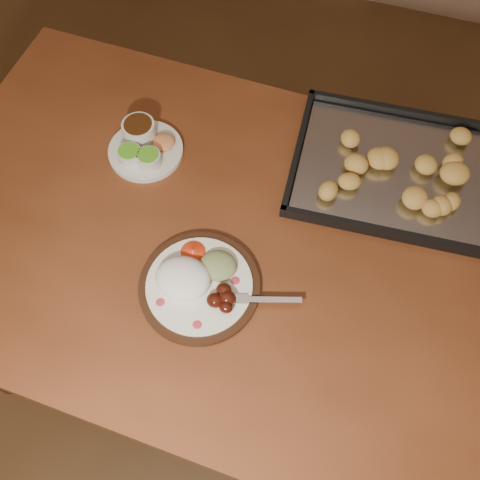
% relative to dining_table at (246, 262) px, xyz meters
% --- Properties ---
extents(ground, '(4.00, 4.00, 0.00)m').
position_rel_dining_table_xyz_m(ground, '(-0.30, -0.14, -0.65)').
color(ground, brown).
rests_on(ground, ground).
extents(dining_table, '(1.52, 0.94, 0.75)m').
position_rel_dining_table_xyz_m(dining_table, '(0.00, 0.00, 0.00)').
color(dining_table, brown).
rests_on(dining_table, ground).
extents(dinner_plate, '(0.34, 0.25, 0.06)m').
position_rel_dining_table_xyz_m(dinner_plate, '(-0.07, -0.13, 0.12)').
color(dinner_plate, black).
rests_on(dinner_plate, dining_table).
extents(condiment_saucer, '(0.18, 0.18, 0.06)m').
position_rel_dining_table_xyz_m(condiment_saucer, '(-0.31, 0.16, 0.12)').
color(condiment_saucer, silver).
rests_on(condiment_saucer, dining_table).
extents(baking_tray, '(0.51, 0.39, 0.05)m').
position_rel_dining_table_xyz_m(baking_tray, '(0.28, 0.28, 0.11)').
color(baking_tray, black).
rests_on(baking_tray, dining_table).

